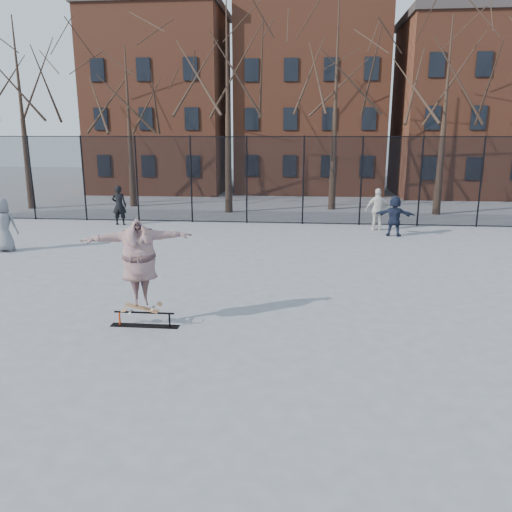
# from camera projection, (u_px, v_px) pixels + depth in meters

# --- Properties ---
(ground) EXTENTS (100.00, 100.00, 0.00)m
(ground) POSITION_uv_depth(u_px,v_px,m) (243.00, 329.00, 10.72)
(ground) COLOR slate
(skate_rail) EXTENTS (1.51, 0.23, 0.33)m
(skate_rail) POSITION_uv_depth(u_px,v_px,m) (145.00, 320.00, 10.88)
(skate_rail) COLOR black
(skate_rail) RESTS_ON ground
(skateboard) EXTENTS (0.80, 0.19, 0.09)m
(skateboard) POSITION_uv_depth(u_px,v_px,m) (142.00, 310.00, 10.83)
(skateboard) COLOR #9E643F
(skateboard) RESTS_ON skate_rail
(skater) EXTENTS (2.38, 1.49, 1.89)m
(skater) POSITION_uv_depth(u_px,v_px,m) (140.00, 266.00, 10.59)
(skater) COLOR #433E9C
(skater) RESTS_ON skateboard
(bystander_grey) EXTENTS (1.01, 0.74, 1.90)m
(bystander_grey) POSITION_uv_depth(u_px,v_px,m) (3.00, 225.00, 17.60)
(bystander_grey) COLOR slate
(bystander_grey) RESTS_ON ground
(bystander_black) EXTENTS (0.68, 0.46, 1.80)m
(bystander_black) POSITION_uv_depth(u_px,v_px,m) (119.00, 205.00, 22.77)
(bystander_black) COLOR black
(bystander_black) RESTS_ON ground
(bystander_white) EXTENTS (1.10, 0.56, 1.81)m
(bystander_white) POSITION_uv_depth(u_px,v_px,m) (378.00, 209.00, 21.49)
(bystander_white) COLOR silver
(bystander_white) RESTS_ON ground
(bystander_navy) EXTENTS (1.60, 0.83, 1.65)m
(bystander_navy) POSITION_uv_depth(u_px,v_px,m) (395.00, 216.00, 20.29)
(bystander_navy) COLOR #1A2135
(bystander_navy) RESTS_ON ground
(fence) EXTENTS (34.03, 0.07, 4.00)m
(fence) POSITION_uv_depth(u_px,v_px,m) (277.00, 179.00, 22.79)
(fence) COLOR black
(fence) RESTS_ON ground
(tree_row) EXTENTS (33.66, 7.46, 10.67)m
(tree_row) POSITION_uv_depth(u_px,v_px,m) (278.00, 68.00, 25.55)
(tree_row) COLOR black
(tree_row) RESTS_ON ground
(rowhouses) EXTENTS (29.00, 7.00, 13.00)m
(rowhouses) POSITION_uv_depth(u_px,v_px,m) (298.00, 104.00, 34.32)
(rowhouses) COLOR brown
(rowhouses) RESTS_ON ground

